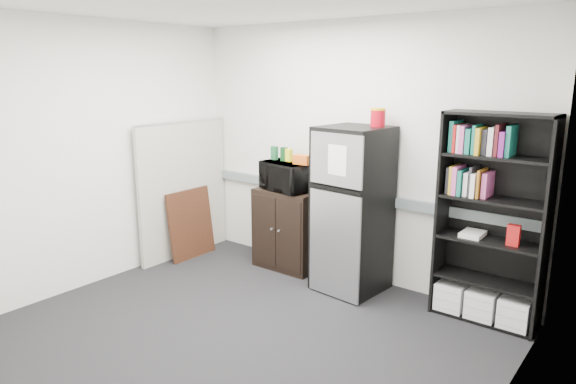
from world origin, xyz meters
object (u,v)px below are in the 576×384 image
(bookshelf, at_px, (492,222))
(refrigerator, at_px, (352,210))
(microwave, at_px, (288,176))
(cubicle_partition, at_px, (184,189))
(cabinet, at_px, (289,229))

(bookshelf, xyz_separation_m, refrigerator, (-1.31, -0.14, -0.08))
(microwave, bearing_deg, refrigerator, 4.11)
(cubicle_partition, xyz_separation_m, cabinet, (1.26, 0.42, -0.36))
(cabinet, distance_m, microwave, 0.61)
(microwave, bearing_deg, cubicle_partition, -153.79)
(bookshelf, height_order, microwave, bookshelf)
(cubicle_partition, bearing_deg, refrigerator, 9.13)
(bookshelf, distance_m, microwave, 2.18)
(cubicle_partition, distance_m, cabinet, 1.37)
(microwave, relative_size, refrigerator, 0.34)
(microwave, xyz_separation_m, refrigerator, (0.86, -0.06, -0.23))
(bookshelf, xyz_separation_m, cubicle_partition, (-3.43, -0.49, -0.10))
(cabinet, height_order, microwave, microwave)
(cabinet, relative_size, refrigerator, 0.54)
(cubicle_partition, distance_m, microwave, 1.34)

